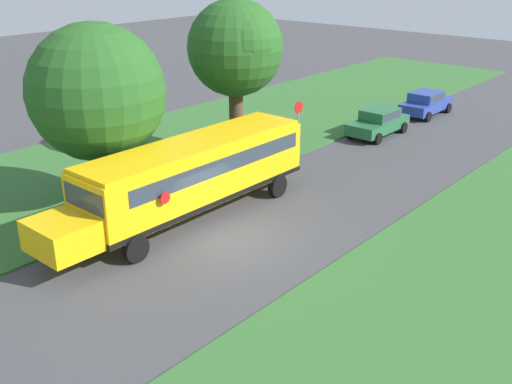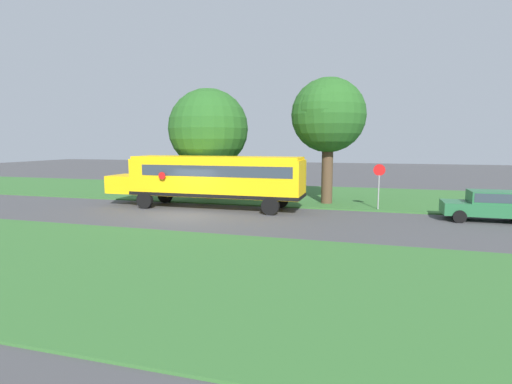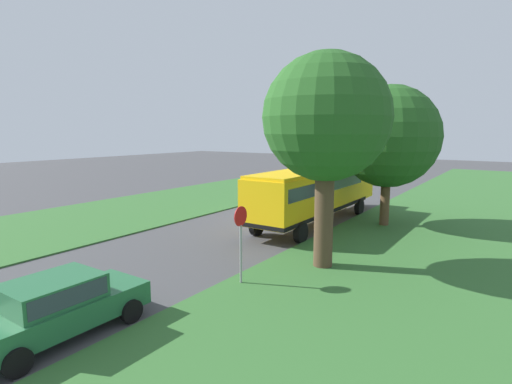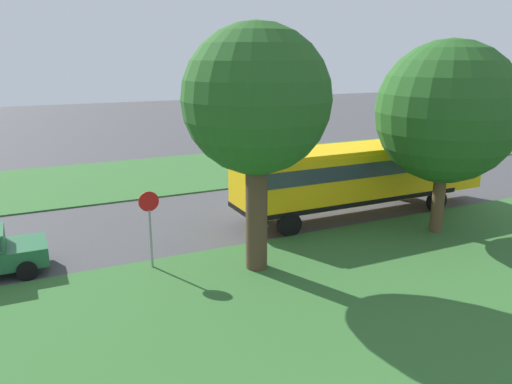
# 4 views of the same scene
# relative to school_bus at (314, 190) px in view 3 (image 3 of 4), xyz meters

# --- Properties ---
(ground_plane) EXTENTS (120.00, 120.00, 0.00)m
(ground_plane) POSITION_rel_school_bus_xyz_m (2.61, -0.56, -1.92)
(ground_plane) COLOR #424244
(grass_verge) EXTENTS (12.00, 80.00, 0.08)m
(grass_verge) POSITION_rel_school_bus_xyz_m (-7.39, -0.56, -1.88)
(grass_verge) COLOR #33662D
(grass_verge) RESTS_ON ground
(grass_far_side) EXTENTS (10.00, 80.00, 0.07)m
(grass_far_side) POSITION_rel_school_bus_xyz_m (11.61, -0.56, -1.89)
(grass_far_side) COLOR #33662D
(grass_far_side) RESTS_ON ground
(school_bus) EXTENTS (2.85, 12.42, 3.16)m
(school_bus) POSITION_rel_school_bus_xyz_m (0.00, 0.00, 0.00)
(school_bus) COLOR yellow
(school_bus) RESTS_ON ground
(car_green_nearest) EXTENTS (2.02, 4.40, 1.56)m
(car_green_nearest) POSITION_rel_school_bus_xyz_m (-0.19, 15.15, -1.05)
(car_green_nearest) COLOR #236038
(car_green_nearest) RESTS_ON ground
(oak_tree_beside_bus) EXTENTS (5.49, 5.49, 7.69)m
(oak_tree_beside_bus) POSITION_rel_school_bus_xyz_m (-3.57, -1.83, 3.02)
(oak_tree_beside_bus) COLOR brown
(oak_tree_beside_bus) RESTS_ON ground
(oak_tree_roadside_mid) EXTENTS (4.72, 4.72, 8.08)m
(oak_tree_roadside_mid) POSITION_rel_school_bus_xyz_m (-3.38, 6.48, 3.81)
(oak_tree_roadside_mid) COLOR #4C3826
(oak_tree_roadside_mid) RESTS_ON ground
(stop_sign) EXTENTS (0.08, 0.68, 2.74)m
(stop_sign) POSITION_rel_school_bus_xyz_m (-1.99, 9.72, -0.19)
(stop_sign) COLOR gray
(stop_sign) RESTS_ON ground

